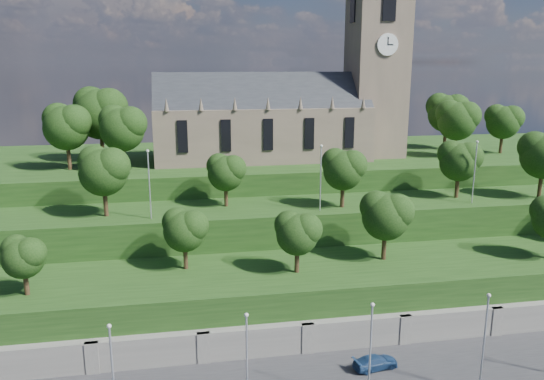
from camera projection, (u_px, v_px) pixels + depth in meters
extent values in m
cube|color=slate|center=(354.00, 339.00, 53.04)|extent=(160.00, 2.00, 5.00)
cube|color=slate|center=(93.00, 368.00, 48.07)|extent=(1.20, 0.60, 5.00)
cube|color=slate|center=(204.00, 357.00, 49.75)|extent=(1.20, 0.60, 5.00)
cube|color=slate|center=(307.00, 348.00, 51.44)|extent=(1.20, 0.60, 5.00)
cube|color=slate|center=(404.00, 339.00, 53.12)|extent=(1.20, 0.60, 5.00)
cube|color=slate|center=(495.00, 330.00, 54.80)|extent=(1.20, 0.60, 5.00)
cube|color=#1C3C14|center=(337.00, 300.00, 58.44)|extent=(160.00, 12.00, 8.00)
cube|color=#1C3C14|center=(313.00, 249.00, 68.50)|extent=(160.00, 10.00, 12.00)
cube|color=#1C3C14|center=(282.00, 198.00, 88.25)|extent=(160.00, 32.00, 15.00)
cube|color=brown|center=(262.00, 133.00, 81.04)|extent=(32.00, 12.00, 8.00)
cube|color=#222529|center=(261.00, 106.00, 80.10)|extent=(32.00, 10.18, 10.18)
cone|color=brown|center=(166.00, 105.00, 71.79)|extent=(0.70, 0.70, 1.80)
cone|color=brown|center=(201.00, 104.00, 72.58)|extent=(0.70, 0.70, 1.80)
cone|color=brown|center=(235.00, 104.00, 73.36)|extent=(0.70, 0.70, 1.80)
cone|color=brown|center=(268.00, 103.00, 74.15)|extent=(0.70, 0.70, 1.80)
cone|color=brown|center=(301.00, 103.00, 74.94)|extent=(0.70, 0.70, 1.80)
cone|color=brown|center=(332.00, 102.00, 75.72)|extent=(0.70, 0.70, 1.80)
cone|color=brown|center=(363.00, 102.00, 76.51)|extent=(0.70, 0.70, 1.80)
cube|color=black|center=(183.00, 137.00, 73.09)|extent=(1.40, 0.25, 4.50)
cube|color=black|center=(226.00, 136.00, 74.10)|extent=(1.40, 0.25, 4.50)
cube|color=black|center=(268.00, 135.00, 75.11)|extent=(1.40, 0.25, 4.50)
cube|color=black|center=(309.00, 134.00, 76.12)|extent=(1.40, 0.25, 4.50)
cube|color=black|center=(349.00, 133.00, 77.13)|extent=(1.40, 0.25, 4.50)
cube|color=brown|center=(376.00, 75.00, 82.08)|extent=(8.00, 8.00, 25.00)
cube|color=black|center=(389.00, 8.00, 75.94)|extent=(2.00, 0.25, 3.50)
cube|color=black|center=(369.00, 13.00, 83.75)|extent=(2.00, 0.25, 3.50)
cube|color=black|center=(353.00, 11.00, 79.16)|extent=(0.25, 2.00, 3.50)
cube|color=black|center=(404.00, 11.00, 80.54)|extent=(0.25, 2.00, 3.50)
cylinder|color=white|center=(388.00, 44.00, 77.08)|extent=(3.20, 0.30, 3.20)
cylinder|color=white|center=(403.00, 45.00, 81.72)|extent=(0.30, 3.20, 3.20)
cube|color=black|center=(388.00, 41.00, 76.79)|extent=(0.12, 0.05, 1.10)
cube|color=black|center=(391.00, 44.00, 76.97)|extent=(0.80, 0.05, 0.12)
cylinder|color=#322213|center=(26.00, 282.00, 50.02)|extent=(0.47, 0.47, 2.51)
sphere|color=black|center=(23.00, 258.00, 49.45)|extent=(3.91, 3.91, 3.91)
sphere|color=black|center=(30.00, 253.00, 49.07)|extent=(2.93, 2.93, 2.93)
sphere|color=black|center=(16.00, 249.00, 49.62)|extent=(2.74, 2.74, 2.74)
cylinder|color=#322213|center=(186.00, 256.00, 56.33)|extent=(0.49, 0.49, 2.86)
sphere|color=black|center=(184.00, 231.00, 55.68)|extent=(4.45, 4.45, 4.45)
sphere|color=black|center=(193.00, 226.00, 55.25)|extent=(3.34, 3.34, 3.34)
sphere|color=black|center=(177.00, 222.00, 55.87)|extent=(3.12, 3.12, 3.12)
cylinder|color=#322213|center=(297.00, 259.00, 55.39)|extent=(0.49, 0.49, 2.84)
sphere|color=black|center=(297.00, 234.00, 54.75)|extent=(4.42, 4.42, 4.42)
sphere|color=black|center=(307.00, 229.00, 54.32)|extent=(3.32, 3.32, 3.32)
sphere|color=black|center=(289.00, 225.00, 54.94)|extent=(3.09, 3.09, 3.09)
cylinder|color=#322213|center=(384.00, 245.00, 59.00)|extent=(0.51, 0.51, 3.34)
sphere|color=black|center=(386.00, 217.00, 58.24)|extent=(5.20, 5.20, 5.20)
sphere|color=black|center=(397.00, 211.00, 57.74)|extent=(3.90, 3.90, 3.90)
sphere|color=black|center=(376.00, 207.00, 58.47)|extent=(3.64, 3.64, 3.64)
cylinder|color=#322213|center=(105.00, 201.00, 61.47)|extent=(0.52, 0.52, 3.56)
sphere|color=black|center=(103.00, 172.00, 60.66)|extent=(5.54, 5.54, 5.54)
sphere|color=black|center=(112.00, 166.00, 60.12)|extent=(4.16, 4.16, 4.16)
sphere|color=black|center=(95.00, 162.00, 60.90)|extent=(3.88, 3.88, 3.88)
cylinder|color=#322213|center=(226.00, 195.00, 65.86)|extent=(0.49, 0.49, 2.84)
sphere|color=black|center=(226.00, 173.00, 65.21)|extent=(4.42, 4.42, 4.42)
sphere|color=black|center=(233.00, 168.00, 64.78)|extent=(3.32, 3.32, 3.32)
sphere|color=black|center=(219.00, 166.00, 65.40)|extent=(3.10, 3.10, 3.10)
cylinder|color=#322213|center=(342.00, 195.00, 65.32)|extent=(0.50, 0.50, 3.16)
sphere|color=black|center=(343.00, 170.00, 64.61)|extent=(4.91, 4.91, 4.91)
sphere|color=black|center=(352.00, 165.00, 64.13)|extent=(3.68, 3.68, 3.68)
sphere|color=black|center=(335.00, 162.00, 64.82)|extent=(3.44, 3.44, 3.44)
cylinder|color=#322213|center=(457.00, 185.00, 69.99)|extent=(0.51, 0.51, 3.27)
sphere|color=black|center=(459.00, 162.00, 69.24)|extent=(5.09, 5.09, 5.09)
sphere|color=black|center=(469.00, 157.00, 68.75)|extent=(3.81, 3.81, 3.81)
sphere|color=black|center=(451.00, 154.00, 69.46)|extent=(3.56, 3.56, 3.56)
cylinder|color=#322213|center=(540.00, 184.00, 69.82)|extent=(0.53, 0.53, 3.78)
sphere|color=black|center=(544.00, 156.00, 68.96)|extent=(5.88, 5.88, 5.88)
sphere|color=black|center=(534.00, 147.00, 69.22)|extent=(4.12, 4.12, 4.12)
cylinder|color=#322213|center=(69.00, 155.00, 73.05)|extent=(0.53, 0.53, 3.93)
sphere|color=black|center=(66.00, 128.00, 72.15)|extent=(6.12, 6.12, 6.12)
sphere|color=black|center=(74.00, 121.00, 71.56)|extent=(4.59, 4.59, 4.59)
sphere|color=black|center=(58.00, 118.00, 72.42)|extent=(4.28, 4.28, 4.28)
cylinder|color=#322213|center=(102.00, 145.00, 79.32)|extent=(0.57, 0.57, 4.76)
sphere|color=black|center=(100.00, 114.00, 78.24)|extent=(7.41, 7.41, 7.41)
sphere|color=black|center=(109.00, 107.00, 77.52)|extent=(5.56, 5.56, 5.56)
sphere|color=black|center=(91.00, 104.00, 78.56)|extent=(5.19, 5.19, 5.19)
cylinder|color=#322213|center=(124.00, 157.00, 72.41)|extent=(0.53, 0.53, 3.85)
sphere|color=black|center=(122.00, 129.00, 71.54)|extent=(5.99, 5.99, 5.99)
sphere|color=black|center=(130.00, 123.00, 70.96)|extent=(4.49, 4.49, 4.49)
sphere|color=black|center=(114.00, 120.00, 71.80)|extent=(4.19, 4.19, 4.19)
cylinder|color=#322213|center=(455.00, 145.00, 82.76)|extent=(0.53, 0.53, 3.81)
sphere|color=black|center=(457.00, 121.00, 81.89)|extent=(5.93, 5.93, 5.93)
sphere|color=black|center=(467.00, 116.00, 81.32)|extent=(4.45, 4.45, 4.45)
sphere|color=black|center=(449.00, 113.00, 82.15)|extent=(4.15, 4.15, 4.15)
cylinder|color=#322213|center=(445.00, 137.00, 90.80)|extent=(0.54, 0.54, 4.08)
sphere|color=black|center=(447.00, 114.00, 89.88)|extent=(6.34, 6.34, 6.34)
sphere|color=black|center=(456.00, 108.00, 89.26)|extent=(4.75, 4.75, 4.75)
sphere|color=black|center=(439.00, 106.00, 90.15)|extent=(4.44, 4.44, 4.44)
cylinder|color=#322213|center=(501.00, 143.00, 86.27)|extent=(0.51, 0.51, 3.41)
sphere|color=black|center=(503.00, 123.00, 85.50)|extent=(5.31, 5.31, 5.31)
sphere|color=black|center=(512.00, 118.00, 84.98)|extent=(3.98, 3.98, 3.98)
sphere|color=black|center=(496.00, 116.00, 85.73)|extent=(3.72, 3.72, 3.72)
sphere|color=silver|center=(109.00, 326.00, 38.27)|extent=(0.36, 0.36, 0.36)
cylinder|color=#B2B2B7|center=(247.00, 368.00, 41.01)|extent=(0.16, 0.16, 8.80)
sphere|color=silver|center=(246.00, 315.00, 39.95)|extent=(0.36, 0.36, 0.36)
cylinder|color=#B2B2B7|center=(370.00, 356.00, 42.70)|extent=(0.16, 0.16, 8.80)
sphere|color=silver|center=(372.00, 305.00, 41.63)|extent=(0.36, 0.36, 0.36)
cylinder|color=#B2B2B7|center=(484.00, 345.00, 44.38)|extent=(0.16, 0.16, 8.80)
sphere|color=silver|center=(489.00, 295.00, 43.32)|extent=(0.36, 0.36, 0.36)
cylinder|color=#B2B2B7|center=(149.00, 186.00, 59.94)|extent=(0.16, 0.16, 7.74)
sphere|color=silver|center=(147.00, 151.00, 59.00)|extent=(0.36, 0.36, 0.36)
cylinder|color=#B2B2B7|center=(321.00, 179.00, 63.31)|extent=(0.16, 0.16, 7.74)
sphere|color=silver|center=(321.00, 146.00, 62.37)|extent=(0.36, 0.36, 0.36)
cylinder|color=#B2B2B7|center=(474.00, 173.00, 66.67)|extent=(0.16, 0.16, 7.74)
sphere|color=silver|center=(477.00, 142.00, 65.74)|extent=(0.36, 0.36, 0.36)
imported|color=navy|center=(375.00, 362.00, 48.76)|extent=(4.54, 2.49, 1.25)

